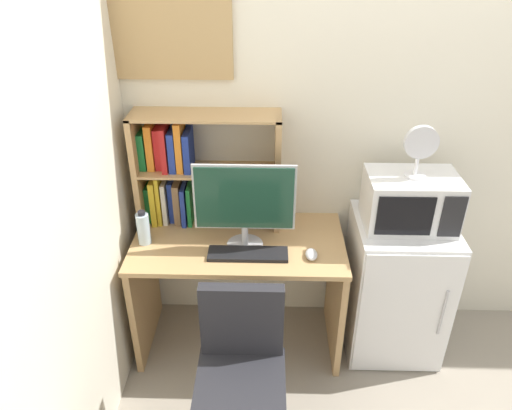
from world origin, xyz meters
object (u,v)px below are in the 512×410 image
object	(u,v)px
hutch_bookshelf	(185,168)
water_bottle	(143,228)
mini_fridge	(395,286)
desk_fan	(420,148)
microwave	(410,201)
desk_chair	(241,387)
keyboard	(248,254)
monitor	(244,202)
wall_corkboard	(159,28)
computer_mouse	(311,254)

from	to	relation	value
hutch_bookshelf	water_bottle	xyz separation A→B (m)	(-0.21, -0.24, -0.25)
water_bottle	mini_fridge	distance (m)	1.51
hutch_bookshelf	desk_fan	xyz separation A→B (m)	(1.23, -0.18, 0.22)
microwave	desk_chair	size ratio (longest dim) A/B	0.53
hutch_bookshelf	keyboard	distance (m)	0.61
desk_chair	desk_fan	bearing A→B (deg)	39.96
water_bottle	microwave	xyz separation A→B (m)	(1.44, 0.07, 0.16)
water_bottle	microwave	bearing A→B (deg)	2.66
desk_chair	monitor	bearing A→B (deg)	90.82
desk_fan	wall_corkboard	xyz separation A→B (m)	(-1.32, 0.27, 0.52)
desk_chair	water_bottle	bearing A→B (deg)	130.12
hutch_bookshelf	computer_mouse	distance (m)	0.85
mini_fridge	monitor	bearing A→B (deg)	-174.73
hutch_bookshelf	monitor	distance (m)	0.44
hutch_bookshelf	computer_mouse	world-z (taller)	hutch_bookshelf
keyboard	computer_mouse	world-z (taller)	computer_mouse
desk_fan	microwave	bearing A→B (deg)	74.02
keyboard	wall_corkboard	bearing A→B (deg)	136.06
monitor	water_bottle	xyz separation A→B (m)	(-0.56, 0.02, -0.18)
computer_mouse	desk_fan	world-z (taller)	desk_fan
mini_fridge	hutch_bookshelf	bearing A→B (deg)	171.77
water_bottle	desk_chair	size ratio (longest dim) A/B	0.22
hutch_bookshelf	computer_mouse	xyz separation A→B (m)	(0.70, -0.36, -0.32)
desk_chair	microwave	bearing A→B (deg)	40.12
monitor	computer_mouse	world-z (taller)	monitor
mini_fridge	wall_corkboard	bearing A→B (deg)	168.47
mini_fridge	desk_chair	distance (m)	1.15
desk_chair	wall_corkboard	size ratio (longest dim) A/B	1.22
computer_mouse	microwave	xyz separation A→B (m)	(0.53, 0.18, 0.23)
desk_chair	mini_fridge	bearing A→B (deg)	40.01
monitor	desk_fan	world-z (taller)	desk_fan
hutch_bookshelf	desk_chair	bearing A→B (deg)	-68.80
desk_fan	wall_corkboard	size ratio (longest dim) A/B	0.38
desk_fan	wall_corkboard	bearing A→B (deg)	168.34
wall_corkboard	hutch_bookshelf	bearing A→B (deg)	-44.74
computer_mouse	desk_chair	size ratio (longest dim) A/B	0.11
keyboard	water_bottle	size ratio (longest dim) A/B	2.11
hutch_bookshelf	keyboard	xyz separation A→B (m)	(0.37, -0.35, -0.33)
computer_mouse	wall_corkboard	size ratio (longest dim) A/B	0.14
keyboard	microwave	distance (m)	0.92
water_bottle	mini_fridge	xyz separation A→B (m)	(1.44, 0.06, -0.42)
computer_mouse	water_bottle	world-z (taller)	water_bottle
hutch_bookshelf	water_bottle	size ratio (longest dim) A/B	4.02
hutch_bookshelf	desk_chair	xyz separation A→B (m)	(0.35, -0.92, -0.70)
mini_fridge	desk_fan	bearing A→B (deg)	-120.85
mini_fridge	microwave	size ratio (longest dim) A/B	1.80
monitor	mini_fridge	bearing A→B (deg)	5.27
water_bottle	desk_fan	distance (m)	1.52
hutch_bookshelf	desk_chair	world-z (taller)	hutch_bookshelf
keyboard	microwave	world-z (taller)	microwave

